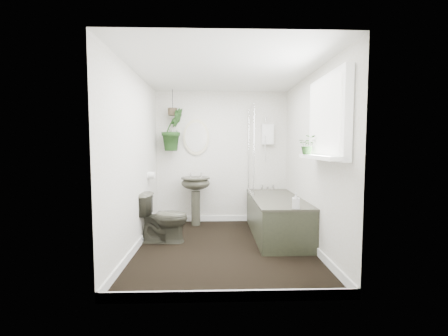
{
  "coord_description": "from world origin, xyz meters",
  "views": [
    {
      "loc": [
        -0.13,
        -3.9,
        1.36
      ],
      "look_at": [
        0.0,
        0.15,
        1.05
      ],
      "focal_mm": 24.0,
      "sensor_mm": 36.0,
      "label": 1
    }
  ],
  "objects": [
    {
      "name": "wall_left",
      "position": [
        -1.16,
        0.0,
        1.15
      ],
      "size": [
        0.02,
        2.8,
        2.3
      ],
      "primitive_type": "cube",
      "color": "silver",
      "rests_on": "ground"
    },
    {
      "name": "toilet_roll_holder",
      "position": [
        -1.1,
        0.7,
        0.9
      ],
      "size": [
        0.11,
        0.11,
        0.11
      ],
      "primitive_type": "cylinder",
      "rotation": [
        0.0,
        1.57,
        0.0
      ],
      "color": "white",
      "rests_on": "wall_left"
    },
    {
      "name": "window_sill",
      "position": [
        1.02,
        -0.7,
        1.23
      ],
      "size": [
        0.18,
        1.0,
        0.04
      ],
      "primitive_type": "cube",
      "color": "white",
      "rests_on": "wall_right"
    },
    {
      "name": "oval_mirror",
      "position": [
        -0.45,
        1.37,
        1.5
      ],
      "size": [
        0.46,
        0.03,
        0.62
      ],
      "primitive_type": "ellipsoid",
      "color": "beige",
      "rests_on": "wall_back"
    },
    {
      "name": "toilet",
      "position": [
        -0.85,
        0.27,
        0.35
      ],
      "size": [
        0.7,
        0.43,
        0.69
      ],
      "primitive_type": "imported",
      "rotation": [
        0.0,
        0.0,
        1.5
      ],
      "color": "#36362A",
      "rests_on": "floor"
    },
    {
      "name": "wall_front",
      "position": [
        0.0,
        -1.41,
        1.15
      ],
      "size": [
        2.3,
        0.02,
        2.3
      ],
      "primitive_type": "cube",
      "color": "silver",
      "rests_on": "ground"
    },
    {
      "name": "shower_box",
      "position": [
        0.8,
        1.34,
        1.55
      ],
      "size": [
        0.2,
        0.1,
        0.35
      ],
      "primitive_type": "cube",
      "color": "white",
      "rests_on": "wall_back"
    },
    {
      "name": "floor",
      "position": [
        0.0,
        0.0,
        -0.01
      ],
      "size": [
        2.3,
        2.8,
        0.02
      ],
      "primitive_type": "cube",
      "color": "black",
      "rests_on": "ground"
    },
    {
      "name": "wall_sconce",
      "position": [
        -0.85,
        1.36,
        1.4
      ],
      "size": [
        0.04,
        0.04,
        0.22
      ],
      "primitive_type": "cylinder",
      "color": "black",
      "rests_on": "wall_back"
    },
    {
      "name": "hanging_plant",
      "position": [
        -0.84,
        1.25,
        1.63
      ],
      "size": [
        0.51,
        0.5,
        0.72
      ],
      "primitive_type": "imported",
      "rotation": [
        0.0,
        0.0,
        0.73
      ],
      "color": "black",
      "rests_on": "ceiling"
    },
    {
      "name": "bathtub",
      "position": [
        0.8,
        0.5,
        0.29
      ],
      "size": [
        0.72,
        1.72,
        0.58
      ],
      "primitive_type": null,
      "color": "#36362A",
      "rests_on": "floor"
    },
    {
      "name": "wall_back",
      "position": [
        0.0,
        1.41,
        1.15
      ],
      "size": [
        2.3,
        0.02,
        2.3
      ],
      "primitive_type": "cube",
      "color": "silver",
      "rests_on": "ground"
    },
    {
      "name": "skirting",
      "position": [
        0.0,
        0.0,
        0.05
      ],
      "size": [
        2.3,
        2.8,
        0.1
      ],
      "primitive_type": "cube",
      "color": "white",
      "rests_on": "floor"
    },
    {
      "name": "bath_screen",
      "position": [
        0.47,
        0.99,
        1.28
      ],
      "size": [
        0.04,
        0.72,
        1.4
      ],
      "primitive_type": null,
      "color": "silver",
      "rests_on": "bathtub"
    },
    {
      "name": "soap_bottle",
      "position": [
        0.87,
        -0.29,
        0.68
      ],
      "size": [
        0.11,
        0.11,
        0.2
      ],
      "primitive_type": "imported",
      "rotation": [
        0.0,
        0.0,
        -0.26
      ],
      "color": "#2D2929",
      "rests_on": "bathtub"
    },
    {
      "name": "wall_right",
      "position": [
        1.16,
        0.0,
        1.15
      ],
      "size": [
        0.02,
        2.8,
        2.3
      ],
      "primitive_type": "cube",
      "color": "silver",
      "rests_on": "ground"
    },
    {
      "name": "sill_plant",
      "position": [
        0.97,
        -0.4,
        1.36
      ],
      "size": [
        0.25,
        0.23,
        0.22
      ],
      "primitive_type": "imported",
      "rotation": [
        0.0,
        0.0,
        -0.34
      ],
      "color": "black",
      "rests_on": "window_sill"
    },
    {
      "name": "window_recess",
      "position": [
        1.09,
        -0.7,
        1.65
      ],
      "size": [
        0.08,
        1.0,
        0.9
      ],
      "primitive_type": "cube",
      "color": "white",
      "rests_on": "wall_right"
    },
    {
      "name": "window_blinds",
      "position": [
        1.04,
        -0.7,
        1.65
      ],
      "size": [
        0.01,
        0.86,
        0.76
      ],
      "primitive_type": "cube",
      "color": "white",
      "rests_on": "wall_right"
    },
    {
      "name": "hanging_pot",
      "position": [
        -0.84,
        1.25,
        1.93
      ],
      "size": [
        0.16,
        0.16,
        0.12
      ],
      "primitive_type": "cylinder",
      "color": "#3F3324",
      "rests_on": "ceiling"
    },
    {
      "name": "ceiling",
      "position": [
        0.0,
        0.0,
        2.31
      ],
      "size": [
        2.3,
        2.8,
        0.02
      ],
      "primitive_type": "cube",
      "color": "white",
      "rests_on": "ground"
    },
    {
      "name": "pedestal_sink",
      "position": [
        -0.45,
        1.13,
        0.41
      ],
      "size": [
        0.55,
        0.5,
        0.82
      ],
      "primitive_type": null,
      "rotation": [
        0.0,
        0.0,
        -0.19
      ],
      "color": "#36362A",
      "rests_on": "floor"
    }
  ]
}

